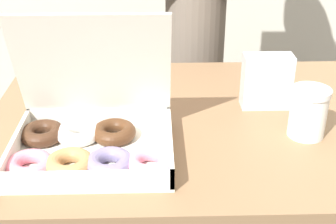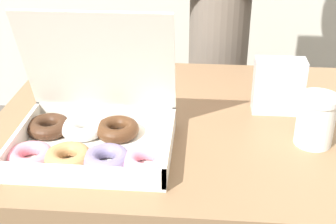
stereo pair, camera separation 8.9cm
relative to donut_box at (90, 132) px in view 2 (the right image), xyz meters
name	(u,v)px [view 2 (the right image)]	position (x,y,z in m)	size (l,w,h in m)	color
donut_box	(90,132)	(0.00, 0.00, 0.00)	(0.33, 0.25, 0.28)	white
coffee_cup	(316,120)	(0.45, 0.06, 0.01)	(0.08, 0.08, 0.11)	white
napkin_holder	(278,86)	(0.39, 0.20, 0.02)	(0.11, 0.05, 0.13)	silver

